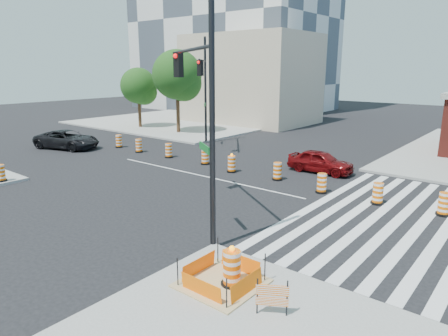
% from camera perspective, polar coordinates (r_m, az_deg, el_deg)
% --- Properties ---
extents(ground, '(120.00, 120.00, 0.00)m').
position_cam_1_polar(ground, '(24.02, -3.32, -1.08)').
color(ground, black).
rests_on(ground, ground).
extents(sidewalk_nw, '(22.00, 22.00, 0.15)m').
position_cam_1_polar(sidewalk_nw, '(49.02, -4.77, 6.78)').
color(sidewalk_nw, gray).
rests_on(sidewalk_nw, ground).
extents(crosswalk_east, '(6.75, 13.50, 0.01)m').
position_cam_1_polar(crosswalk_east, '(18.82, 22.37, -6.49)').
color(crosswalk_east, silver).
rests_on(crosswalk_east, ground).
extents(lane_centerline, '(14.00, 0.12, 0.01)m').
position_cam_1_polar(lane_centerline, '(24.02, -3.32, -1.07)').
color(lane_centerline, silver).
rests_on(lane_centerline, ground).
extents(excavation_pit, '(2.20, 2.20, 0.90)m').
position_cam_1_polar(excavation_pit, '(12.11, -0.32, -15.92)').
color(excavation_pit, tan).
rests_on(excavation_pit, ground).
extents(beige_midrise, '(14.00, 10.00, 10.00)m').
position_cam_1_polar(beige_midrise, '(47.91, 3.84, 12.54)').
color(beige_midrise, '#BBA78F').
rests_on(beige_midrise, ground).
extents(red_coupe, '(4.07, 1.73, 1.37)m').
position_cam_1_polar(red_coupe, '(25.28, 13.63, 0.91)').
color(red_coupe, '#5F080A').
rests_on(red_coupe, ground).
extents(dark_suv, '(5.75, 3.90, 1.46)m').
position_cam_1_polar(dark_suv, '(34.36, -21.52, 3.82)').
color(dark_suv, black).
rests_on(dark_suv, ground).
extents(signal_pole_se, '(5.63, 3.81, 8.80)m').
position_cam_1_polar(signal_pole_se, '(15.07, -3.65, 10.64)').
color(signal_pole_se, black).
rests_on(signal_pole_se, ground).
extents(signal_pole_nw, '(4.13, 5.22, 8.61)m').
position_cam_1_polar(signal_pole_nw, '(32.16, -2.89, 12.28)').
color(signal_pole_nw, black).
rests_on(signal_pole_nw, ground).
extents(pit_drum, '(0.64, 0.64, 1.26)m').
position_cam_1_polar(pit_drum, '(11.81, 1.13, -14.28)').
color(pit_drum, black).
rests_on(pit_drum, ground).
extents(sw_corner_drum, '(0.55, 0.55, 0.94)m').
position_cam_1_polar(sw_corner_drum, '(25.37, -29.25, -0.70)').
color(sw_corner_drum, black).
rests_on(sw_corner_drum, ground).
extents(barricade, '(0.74, 0.47, 0.99)m').
position_cam_1_polar(barricade, '(10.66, 6.89, -17.64)').
color(barricade, '#F46505').
rests_on(barricade, ground).
extents(tree_north_a, '(3.75, 3.73, 6.34)m').
position_cam_1_polar(tree_north_a, '(43.54, -12.06, 11.13)').
color(tree_north_a, '#382314').
rests_on(tree_north_a, ground).
extents(tree_north_b, '(4.72, 4.72, 8.02)m').
position_cam_1_polar(tree_north_b, '(39.23, -6.63, 12.71)').
color(tree_north_b, '#382314').
rests_on(tree_north_b, ground).
extents(median_drum_0, '(0.60, 0.60, 1.02)m').
position_cam_1_polar(median_drum_0, '(33.53, -14.78, 3.67)').
color(median_drum_0, black).
rests_on(median_drum_0, ground).
extents(median_drum_1, '(0.60, 0.60, 1.02)m').
position_cam_1_polar(median_drum_1, '(31.22, -12.07, 3.08)').
color(median_drum_1, black).
rests_on(median_drum_1, ground).
extents(median_drum_2, '(0.60, 0.60, 1.02)m').
position_cam_1_polar(median_drum_2, '(29.00, -7.91, 2.42)').
color(median_drum_2, black).
rests_on(median_drum_2, ground).
extents(median_drum_3, '(0.60, 0.60, 1.02)m').
position_cam_1_polar(median_drum_3, '(26.72, -2.72, 1.54)').
color(median_drum_3, black).
rests_on(median_drum_3, ground).
extents(median_drum_4, '(0.60, 0.60, 1.18)m').
position_cam_1_polar(median_drum_4, '(24.66, 1.10, 0.51)').
color(median_drum_4, black).
rests_on(median_drum_4, ground).
extents(median_drum_5, '(0.60, 0.60, 1.02)m').
position_cam_1_polar(median_drum_5, '(23.14, 7.64, -0.55)').
color(median_drum_5, black).
rests_on(median_drum_5, ground).
extents(median_drum_6, '(0.60, 0.60, 1.02)m').
position_cam_1_polar(median_drum_6, '(21.19, 13.78, -2.21)').
color(median_drum_6, black).
rests_on(median_drum_6, ground).
extents(median_drum_7, '(0.60, 0.60, 1.02)m').
position_cam_1_polar(median_drum_7, '(20.27, 21.11, -3.51)').
color(median_drum_7, black).
rests_on(median_drum_7, ground).
extents(median_drum_8, '(0.60, 0.60, 1.02)m').
position_cam_1_polar(median_drum_8, '(19.95, 28.91, -4.63)').
color(median_drum_8, black).
rests_on(median_drum_8, ground).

